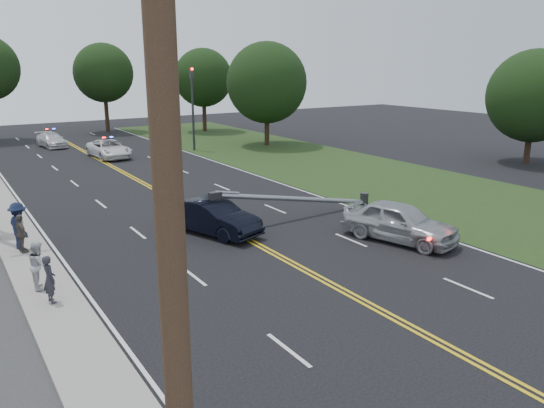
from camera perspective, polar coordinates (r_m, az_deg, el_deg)
ground at (r=18.11m, az=7.93°, el=-9.39°), size 120.00×120.00×0.00m
sidewalk at (r=23.71m, az=-25.07°, el=-4.60°), size 1.80×70.00×0.12m
grass_verge at (r=33.95m, az=14.32°, el=1.88°), size 12.00×80.00×0.01m
centerline_yellow at (r=25.99m, az=-6.52°, el=-1.70°), size 0.36×80.00×0.00m
traffic_signal at (r=46.65m, az=-8.54°, el=10.85°), size 0.28×0.41×7.05m
fallen_streetlight at (r=26.20m, az=3.61°, el=0.56°), size 9.36×0.44×1.91m
utility_pole_near at (r=5.27m, az=-10.43°, el=-11.69°), size 1.60×0.28×10.00m
tree_7 at (r=61.51m, az=-17.68°, el=13.29°), size 6.30×6.30×9.51m
tree_8 at (r=59.95m, az=-7.41°, el=13.32°), size 6.33×6.33×8.99m
tree_9 at (r=49.07m, az=-0.56°, el=12.91°), size 7.27×7.27×9.30m
tree_12 at (r=44.40m, az=26.37°, el=10.37°), size 6.82×6.82×8.45m
crashed_sedan at (r=23.76m, az=-6.39°, el=-1.39°), size 3.12×4.95×1.54m
waiting_sedan at (r=23.27m, az=13.57°, el=-1.87°), size 3.33×5.35×1.70m
emergency_a at (r=44.83m, az=-17.17°, el=5.69°), size 2.64×5.23×1.42m
emergency_b at (r=52.28m, az=-22.63°, el=6.37°), size 2.37×4.61×1.28m
bystander_a at (r=18.06m, az=-22.82°, el=-7.46°), size 0.46×0.62×1.55m
bystander_b at (r=19.30m, az=-23.78°, el=-6.02°), size 0.71×0.86×1.62m
bystander_c at (r=23.56m, az=-25.58°, el=-2.15°), size 0.99×1.38×1.93m
bystander_d at (r=23.13m, az=-25.36°, el=-2.91°), size 0.56×0.97×1.56m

